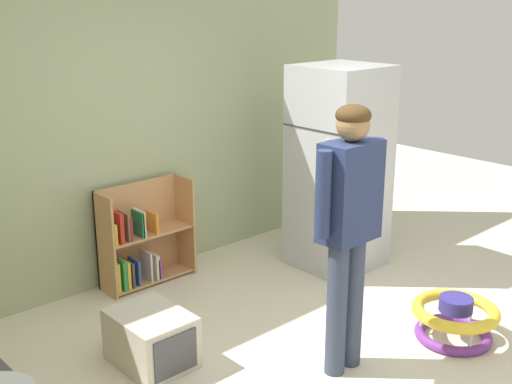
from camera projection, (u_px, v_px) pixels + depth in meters
The scene contains 6 objects.
back_wall at pixel (121, 122), 5.23m from camera, with size 5.20×0.06×2.70m, color #A1AF83.
refrigerator at pixel (339, 168), 5.61m from camera, with size 0.73×0.68×1.78m.
bookshelf at pixel (140, 242), 5.38m from camera, with size 0.80×0.28×0.85m.
standing_person at pixel (349, 217), 3.92m from camera, with size 0.57×0.22×1.73m.
baby_walker at pixel (455, 319), 4.53m from camera, with size 0.60×0.60×0.32m.
pet_carrier at pixel (151, 339), 4.22m from camera, with size 0.42×0.55×0.36m.
Camera 1 is at (-2.69, -2.22, 2.33)m, focal length 45.33 mm.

